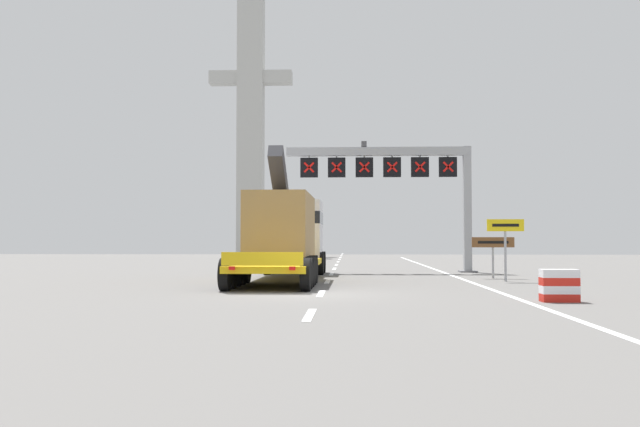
{
  "coord_description": "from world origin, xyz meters",
  "views": [
    {
      "loc": [
        1.35,
        -21.64,
        1.74
      ],
      "look_at": [
        -0.05,
        10.02,
        2.93
      ],
      "focal_mm": 38.33,
      "sensor_mm": 36.0,
      "label": 1
    }
  ],
  "objects_px": {
    "heavy_haul_truck_yellow": "(287,233)",
    "bridge_pylon_distant": "(251,109)",
    "tourist_info_sign_brown": "(493,246)",
    "overhead_lane_gantry": "(400,172)",
    "crash_barrier_striped": "(559,286)",
    "exit_sign_yellow": "(505,234)"
  },
  "relations": [
    {
      "from": "heavy_haul_truck_yellow",
      "to": "bridge_pylon_distant",
      "type": "distance_m",
      "value": 46.2
    },
    {
      "from": "crash_barrier_striped",
      "to": "bridge_pylon_distant",
      "type": "xyz_separation_m",
      "value": [
        -16.6,
        54.16,
        15.52
      ]
    },
    {
      "from": "overhead_lane_gantry",
      "to": "heavy_haul_truck_yellow",
      "type": "bearing_deg",
      "value": -131.55
    },
    {
      "from": "exit_sign_yellow",
      "to": "bridge_pylon_distant",
      "type": "bearing_deg",
      "value": 110.88
    },
    {
      "from": "exit_sign_yellow",
      "to": "crash_barrier_striped",
      "type": "relative_size",
      "value": 2.56
    },
    {
      "from": "exit_sign_yellow",
      "to": "crash_barrier_striped",
      "type": "xyz_separation_m",
      "value": [
        -0.59,
        -9.12,
        -1.49
      ]
    },
    {
      "from": "overhead_lane_gantry",
      "to": "crash_barrier_striped",
      "type": "height_order",
      "value": "overhead_lane_gantry"
    },
    {
      "from": "overhead_lane_gantry",
      "to": "bridge_pylon_distant",
      "type": "relative_size",
      "value": 0.32
    },
    {
      "from": "overhead_lane_gantry",
      "to": "tourist_info_sign_brown",
      "type": "xyz_separation_m",
      "value": [
        3.66,
        -5.66,
        -3.89
      ]
    },
    {
      "from": "heavy_haul_truck_yellow",
      "to": "tourist_info_sign_brown",
      "type": "xyz_separation_m",
      "value": [
        9.11,
        0.48,
        -0.57
      ]
    },
    {
      "from": "crash_barrier_striped",
      "to": "overhead_lane_gantry",
      "type": "bearing_deg",
      "value": 100.4
    },
    {
      "from": "crash_barrier_striped",
      "to": "heavy_haul_truck_yellow",
      "type": "bearing_deg",
      "value": 128.25
    },
    {
      "from": "overhead_lane_gantry",
      "to": "heavy_haul_truck_yellow",
      "type": "relative_size",
      "value": 0.71
    },
    {
      "from": "crash_barrier_striped",
      "to": "bridge_pylon_distant",
      "type": "bearing_deg",
      "value": 107.04
    },
    {
      "from": "tourist_info_sign_brown",
      "to": "exit_sign_yellow",
      "type": "bearing_deg",
      "value": -88.81
    },
    {
      "from": "heavy_haul_truck_yellow",
      "to": "overhead_lane_gantry",
      "type": "bearing_deg",
      "value": 48.45
    },
    {
      "from": "heavy_haul_truck_yellow",
      "to": "bridge_pylon_distant",
      "type": "height_order",
      "value": "bridge_pylon_distant"
    },
    {
      "from": "heavy_haul_truck_yellow",
      "to": "tourist_info_sign_brown",
      "type": "height_order",
      "value": "heavy_haul_truck_yellow"
    },
    {
      "from": "tourist_info_sign_brown",
      "to": "crash_barrier_striped",
      "type": "height_order",
      "value": "tourist_info_sign_brown"
    },
    {
      "from": "heavy_haul_truck_yellow",
      "to": "bridge_pylon_distant",
      "type": "relative_size",
      "value": 0.45
    },
    {
      "from": "tourist_info_sign_brown",
      "to": "crash_barrier_striped",
      "type": "distance_m",
      "value": 11.41
    },
    {
      "from": "overhead_lane_gantry",
      "to": "crash_barrier_striped",
      "type": "xyz_separation_m",
      "value": [
        3.12,
        -17.02,
        -4.86
      ]
    }
  ]
}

